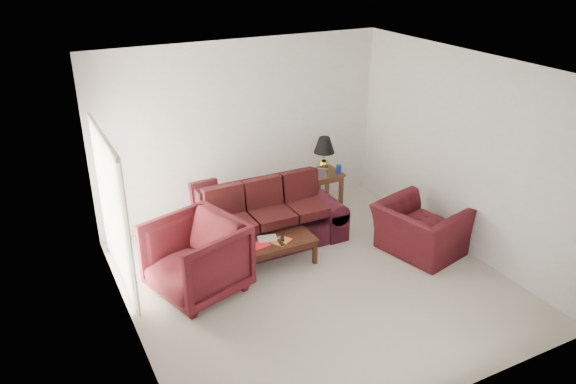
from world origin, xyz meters
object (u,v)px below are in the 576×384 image
object	(u,v)px
sofa	(269,217)
armchair_left	(196,258)
armchair_right	(420,230)
end_table	(323,188)
floor_lamp	(109,202)
coffee_table	(275,252)

from	to	relation	value
sofa	armchair_left	xyz separation A→B (m)	(-1.42, -0.73, 0.04)
sofa	armchair_right	bearing A→B (deg)	-33.62
end_table	armchair_right	size ratio (longest dim) A/B	0.53
end_table	armchair_right	distance (m)	2.19
sofa	end_table	bearing A→B (deg)	30.53
end_table	floor_lamp	size ratio (longest dim) A/B	0.39
sofa	armchair_right	distance (m)	2.30
armchair_left	coffee_table	bearing A→B (deg)	79.09
end_table	floor_lamp	distance (m)	3.72
end_table	armchair_left	distance (m)	3.32
sofa	end_table	size ratio (longest dim) A/B	3.71
floor_lamp	coffee_table	bearing A→B (deg)	-36.93
floor_lamp	end_table	bearing A→B (deg)	-0.78
sofa	coffee_table	world-z (taller)	sofa
end_table	floor_lamp	bearing A→B (deg)	179.22
floor_lamp	coffee_table	size ratio (longest dim) A/B	1.41
sofa	armchair_right	size ratio (longest dim) A/B	1.97
end_table	coffee_table	xyz separation A→B (m)	(-1.66, -1.47, -0.11)
sofa	floor_lamp	xyz separation A→B (m)	(-2.20, 0.93, 0.34)
armchair_left	floor_lamp	bearing A→B (deg)	-172.18
coffee_table	armchair_right	bearing A→B (deg)	-13.87
armchair_left	end_table	bearing A→B (deg)	101.59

